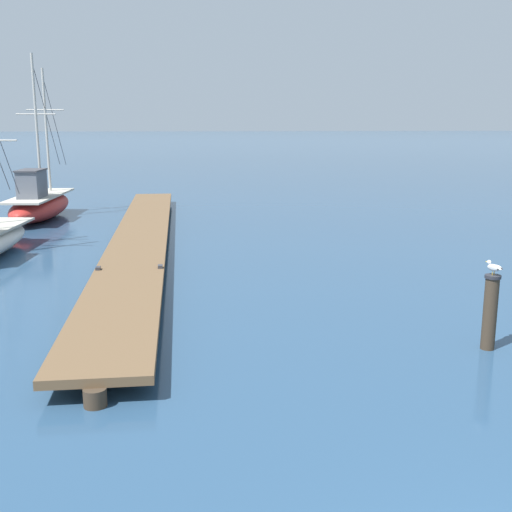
% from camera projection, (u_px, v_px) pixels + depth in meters
% --- Properties ---
extents(floating_dock, '(2.95, 24.25, 0.53)m').
position_uv_depth(floating_dock, '(140.00, 238.00, 21.22)').
color(floating_dock, brown).
rests_on(floating_dock, ground).
extents(fishing_boat_1, '(2.12, 7.50, 6.94)m').
position_uv_depth(fishing_boat_1, '(39.00, 203.00, 27.24)').
color(fishing_boat_1, '#AD2823').
rests_on(fishing_boat_1, ground).
extents(mooring_piling, '(0.30, 0.30, 1.45)m').
position_uv_depth(mooring_piling, '(490.00, 311.00, 11.95)').
color(mooring_piling, '#3D3023').
rests_on(mooring_piling, ground).
extents(perched_seagull, '(0.24, 0.36, 0.27)m').
position_uv_depth(perched_seagull, '(494.00, 267.00, 11.76)').
color(perched_seagull, gold).
rests_on(perched_seagull, mooring_piling).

